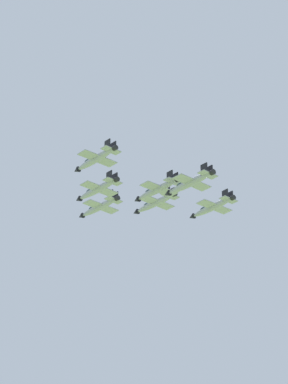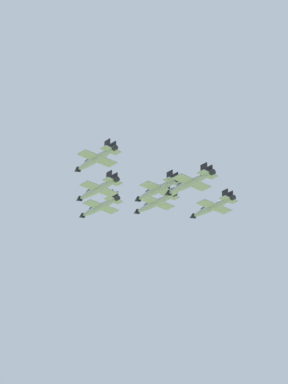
{
  "view_description": "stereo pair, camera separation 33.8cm",
  "coord_description": "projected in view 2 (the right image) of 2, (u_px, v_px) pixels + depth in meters",
  "views": [
    {
      "loc": [
        -85.27,
        205.43,
        24.66
      ],
      "look_at": [
        8.63,
        7.81,
        133.96
      ],
      "focal_mm": 82.15,
      "sensor_mm": 36.0,
      "label": 1
    },
    {
      "loc": [
        -85.57,
        205.28,
        24.66
      ],
      "look_at": [
        8.63,
        7.81,
        133.96
      ],
      "focal_mm": 82.15,
      "sensor_mm": 36.0,
      "label": 2
    }
  ],
  "objects": [
    {
      "name": "jet_right_outer",
      "position": [
        212.0,
        207.0,
        253.85
      ],
      "size": [
        17.62,
        11.69,
        3.92
      ],
      "rotation": [
        0.0,
        0.0,
        5.86
      ],
      "color": "#9EA3A8"
    },
    {
      "name": "jet_right_wingman",
      "position": [
        155.0,
        203.0,
        257.07
      ],
      "size": [
        17.57,
        11.58,
        3.87
      ],
      "rotation": [
        0.0,
        0.0,
        5.89
      ],
      "color": "#9EA3A8"
    },
    {
      "name": "jet_slot_rear",
      "position": [
        157.0,
        189.0,
        240.38
      ],
      "size": [
        17.52,
        11.6,
        3.89
      ],
      "rotation": [
        0.0,
        0.0,
        5.87
      ],
      "color": "#9EA3A8"
    },
    {
      "name": "jet_left_wingman",
      "position": [
        97.0,
        189.0,
        243.07
      ],
      "size": [
        17.53,
        11.56,
        3.87
      ],
      "rotation": [
        0.0,
        0.0,
        5.89
      ],
      "color": "#9EA3A8"
    },
    {
      "name": "jet_left_outer",
      "position": [
        96.0,
        159.0,
        228.34
      ],
      "size": [
        16.85,
        11.16,
        3.74
      ],
      "rotation": [
        0.0,
        0.0,
        5.87
      ],
      "color": "#9EA3A8"
    },
    {
      "name": "jet_lead",
      "position": [
        99.0,
        207.0,
        259.11
      ],
      "size": [
        17.6,
        11.6,
        3.88
      ],
      "rotation": [
        0.0,
        0.0,
        5.89
      ],
      "color": "#9EA3A8"
    },
    {
      "name": "jet_trailing",
      "position": [
        190.0,
        183.0,
        230.58
      ],
      "size": [
        17.76,
        11.7,
        3.91
      ],
      "rotation": [
        0.0,
        0.0,
        5.89
      ],
      "color": "#9EA3A8"
    }
  ]
}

